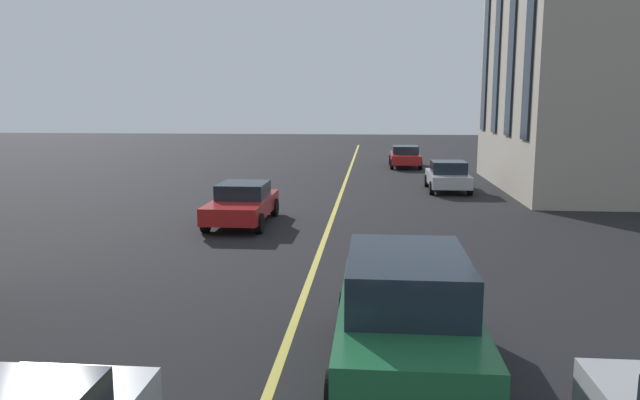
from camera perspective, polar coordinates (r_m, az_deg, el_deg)
name	(u,v)px	position (r m, az deg, el deg)	size (l,w,h in m)	color
lane_centre_line	(326,234)	(18.54, 0.60, -3.30)	(80.00, 0.16, 0.01)	#D8C64C
car_silver_near	(448,176)	(28.21, 12.18, 2.28)	(3.90, 1.89, 1.40)	#B7BABF
car_red_far	(242,203)	(20.26, -7.47, -0.28)	(4.40, 1.95, 1.37)	#B21E1E
car_red_oncoming	(405,156)	(38.31, 8.18, 4.20)	(4.40, 1.95, 1.37)	#B21E1E
car_green_trailing	(406,314)	(8.99, 8.30, -10.83)	(4.70, 2.14, 1.88)	#1E6038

